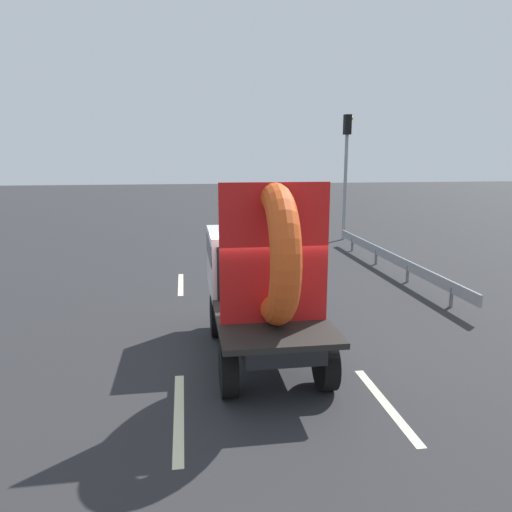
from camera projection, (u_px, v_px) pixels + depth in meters
The scene contains 9 objects.
ground_plane at pixel (264, 358), 9.91m from camera, with size 120.00×120.00×0.00m, color #28282B.
flatbed_truck at pixel (260, 271), 10.01m from camera, with size 2.02×4.75×3.60m.
distant_sedan at pixel (268, 212), 28.66m from camera, with size 1.84×4.30×1.40m.
traffic_light at pixel (346, 159), 22.90m from camera, with size 0.42×0.36×5.85m.
guardrail at pixel (391, 258), 16.92m from camera, with size 0.10×10.56×0.71m.
lane_dash_left_near at pixel (179, 414), 7.74m from camera, with size 2.78×0.16×0.01m, color beige.
lane_dash_left_far at pixel (181, 284), 15.51m from camera, with size 2.66×0.16×0.01m, color beige.
lane_dash_right_near at pixel (386, 404), 8.07m from camera, with size 2.54×0.16×0.01m, color beige.
lane_dash_right_far at pixel (282, 277), 16.40m from camera, with size 2.62×0.16×0.01m, color beige.
Camera 1 is at (-1.52, -9.16, 4.05)m, focal length 34.23 mm.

